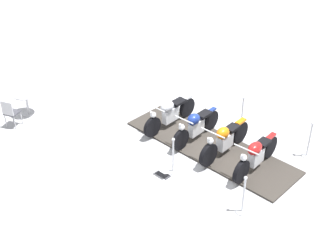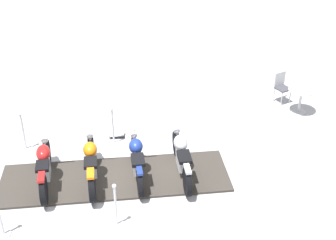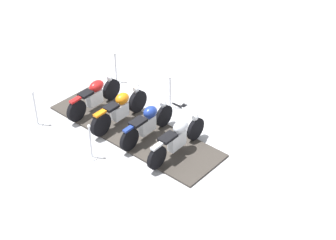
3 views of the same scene
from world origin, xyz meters
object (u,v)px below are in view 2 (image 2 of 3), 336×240
stanchion_right_mid (113,132)px  stanchion_right_rear (24,137)px  motorcycle_navy (137,158)px  cafe_table (301,95)px  motorcycle_copper (91,162)px  motorcycle_maroon (45,165)px  info_placard (117,135)px  motorcycle_chrome (181,155)px  cafe_chair_near_table (282,86)px  stanchion_left_rear (0,219)px  stanchion_left_mid (116,211)px

stanchion_right_mid → stanchion_right_rear: bearing=91.4°
motorcycle_navy → cafe_table: size_ratio=2.65×
motorcycle_copper → cafe_table: 6.54m
motorcycle_copper → motorcycle_maroon: 1.05m
motorcycle_navy → info_placard: (1.82, 0.48, -0.46)m
motorcycle_chrome → stanchion_right_mid: size_ratio=2.06×
motorcycle_copper → stanchion_right_rear: bearing=46.9°
cafe_chair_near_table → stanchion_right_mid: bearing=-93.8°
stanchion_right_mid → cafe_chair_near_table: bearing=-69.4°
motorcycle_chrome → motorcycle_copper: bearing=89.3°
stanchion_right_mid → info_placard: (0.31, -0.08, -0.29)m
motorcycle_copper → stanchion_left_rear: size_ratio=1.93×
stanchion_left_rear → cafe_chair_near_table: bearing=-55.1°
motorcycle_chrome → stanchion_left_mid: stanchion_left_mid is taller
stanchion_left_mid → info_placard: (3.43, -0.00, -0.30)m
motorcycle_maroon → stanchion_right_mid: 2.20m
motorcycle_chrome → cafe_chair_near_table: motorcycle_chrome is taller
cafe_table → stanchion_left_rear: bearing=119.6°
cafe_table → motorcycle_maroon: bearing=111.4°
stanchion_right_mid → motorcycle_maroon: bearing=135.5°
motorcycle_chrome → info_placard: size_ratio=5.36×
motorcycle_maroon → cafe_chair_near_table: 7.51m
motorcycle_copper → info_placard: motorcycle_copper is taller
info_placard → stanchion_left_rear: bearing=-124.5°
stanchion_right_mid → stanchion_left_rear: size_ratio=0.96×
motorcycle_navy → stanchion_left_rear: bearing=118.1°
stanchion_left_mid → cafe_chair_near_table: bearing=-45.0°
stanchion_right_mid → stanchion_right_rear: 2.27m
info_placard → cafe_table: size_ratio=0.53×
motorcycle_copper → stanchion_left_rear: bearing=130.4°
cafe_chair_near_table → motorcycle_copper: bearing=-82.6°
info_placard → cafe_chair_near_table: cafe_chair_near_table is taller
stanchion_left_mid → stanchion_right_rear: bearing=37.4°
cafe_table → stanchion_left_mid: bearing=128.6°
motorcycle_navy → stanchion_right_mid: stanchion_right_mid is taller
motorcycle_navy → stanchion_right_mid: size_ratio=1.91×
stanchion_left_mid → cafe_table: size_ratio=1.36×
motorcycle_chrome → cafe_table: 4.68m
motorcycle_navy → stanchion_right_rear: size_ratio=1.91×
motorcycle_chrome → motorcycle_maroon: 3.15m
motorcycle_navy → stanchion_right_rear: 3.19m
stanchion_right_rear → info_placard: stanchion_right_rear is taller
stanchion_right_mid → cafe_table: bearing=-77.9°
cafe_table → motorcycle_navy: bearing=118.7°
motorcycle_navy → info_placard: size_ratio=4.96×
motorcycle_chrome → stanchion_left_mid: size_ratio=2.11×
cafe_chair_near_table → motorcycle_chrome: bearing=-70.2°
stanchion_right_mid → info_placard: bearing=-14.6°
stanchion_right_mid → cafe_chair_near_table: 5.47m
motorcycle_chrome → info_placard: motorcycle_chrome is taller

